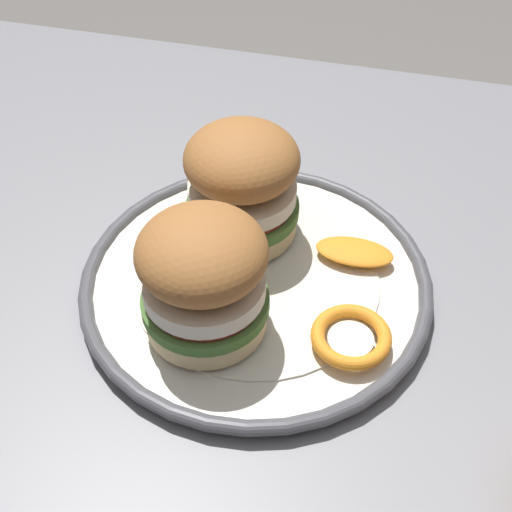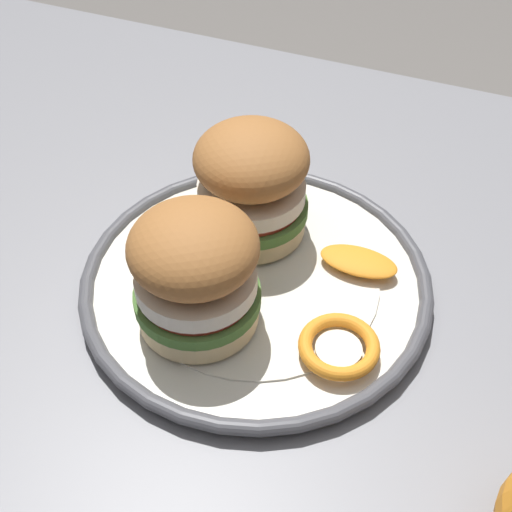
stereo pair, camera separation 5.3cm
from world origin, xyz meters
TOP-DOWN VIEW (x-y plane):
  - dining_table at (0.00, 0.00)m, footprint 1.30×0.86m
  - dinner_plate at (-0.01, -0.06)m, footprint 0.29×0.29m
  - sandwich_half_left at (0.02, -0.00)m, footprint 0.10×0.10m
  - sandwich_half_right at (0.02, -0.11)m, footprint 0.10×0.10m
  - orange_peel_curled at (-0.09, -0.01)m, footprint 0.08×0.08m
  - orange_peel_strip_long at (-0.08, -0.10)m, footprint 0.06×0.03m

SIDE VIEW (x-z plane):
  - dining_table at x=0.00m, z-range 0.27..1.00m
  - dinner_plate at x=-0.01m, z-range 0.73..0.75m
  - orange_peel_strip_long at x=-0.08m, z-range 0.75..0.76m
  - orange_peel_curled at x=-0.09m, z-range 0.75..0.76m
  - sandwich_half_left at x=0.02m, z-range 0.75..0.85m
  - sandwich_half_right at x=0.02m, z-range 0.75..0.85m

